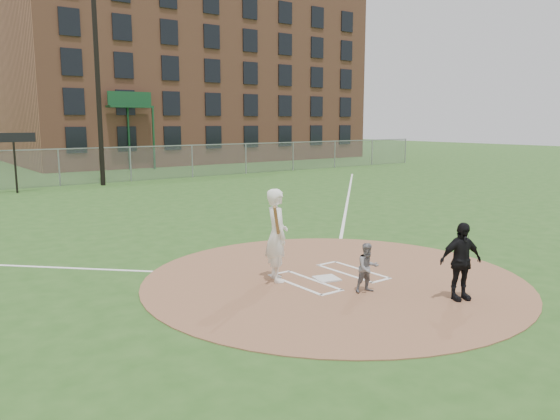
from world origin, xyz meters
TOP-DOWN VIEW (x-y plane):
  - ground at (0.00, 0.00)m, footprint 140.00×140.00m
  - dirt_circle at (0.00, 0.00)m, footprint 8.40×8.40m
  - home_plate at (-0.17, 0.04)m, footprint 0.61×0.61m
  - foul_line_first at (9.00, 9.00)m, footprint 17.04×17.04m
  - catcher at (-0.10, -1.13)m, footprint 0.57×0.49m
  - umpire at (1.01, -2.53)m, footprint 0.97×0.66m
  - batters_boxes at (0.00, 0.15)m, footprint 2.08×1.88m
  - batter_at_plate at (-1.10, 0.64)m, footprint 0.90×1.07m
  - outfield_fence at (0.00, 22.00)m, footprint 56.08×0.08m
  - brick_warehouse at (16.00, 37.96)m, footprint 30.00×17.17m
  - light_pole at (2.00, 21.00)m, footprint 1.20×0.30m
  - scoreboard_sign at (-2.50, 20.20)m, footprint 2.00×0.10m

SIDE VIEW (x-z plane):
  - ground at x=0.00m, z-range 0.00..0.00m
  - foul_line_first at x=9.00m, z-range 0.00..0.01m
  - dirt_circle at x=0.00m, z-range 0.00..0.02m
  - batters_boxes at x=0.00m, z-range 0.02..0.03m
  - home_plate at x=-0.17m, z-range 0.02..0.05m
  - catcher at x=-0.10m, z-range 0.02..1.04m
  - umpire at x=1.01m, z-range 0.02..1.55m
  - outfield_fence at x=0.00m, z-range 0.00..2.03m
  - batter_at_plate at x=-1.10m, z-range 0.02..2.05m
  - scoreboard_sign at x=-2.50m, z-range 0.92..3.85m
  - light_pole at x=2.00m, z-range 0.50..12.72m
  - brick_warehouse at x=16.00m, z-range 0.00..15.00m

